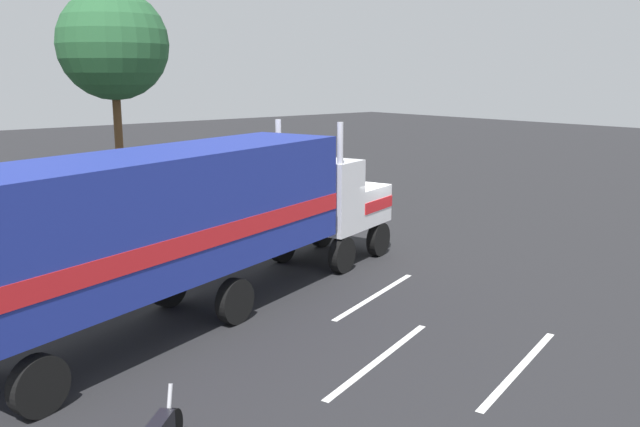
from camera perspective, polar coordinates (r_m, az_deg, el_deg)
ground_plane at (r=22.09m, az=2.57°, el=-3.54°), size 120.00×120.00×0.00m
lane_stripe_near at (r=18.15m, az=4.74°, el=-7.00°), size 4.23×1.53×0.01m
lane_stripe_mid at (r=14.36m, az=5.14°, el=-12.24°), size 4.24×1.49×0.01m
lane_stripe_far at (r=14.47m, az=16.66°, el=-12.52°), size 4.29×1.32×0.01m
semi_truck at (r=16.43m, az=-10.14°, el=-0.03°), size 14.26×6.58×4.50m
person_bystander at (r=20.08m, az=-9.65°, el=-2.63°), size 0.39×0.48×1.63m
tree_center at (r=37.77m, az=-17.23°, el=13.56°), size 5.80×5.80×10.25m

